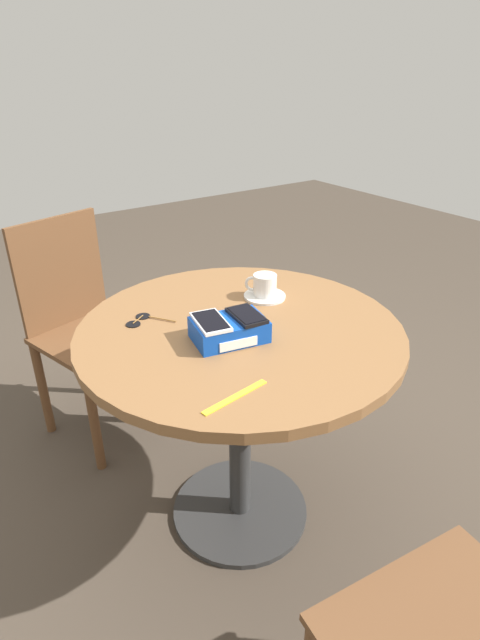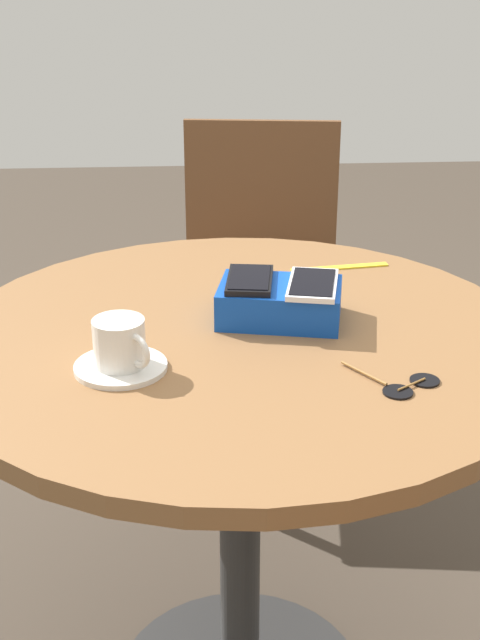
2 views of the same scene
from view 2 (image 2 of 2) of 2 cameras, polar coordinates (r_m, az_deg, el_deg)
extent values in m
cylinder|color=#2D2D2D|center=(1.56, 0.00, -13.16)|extent=(0.07, 0.07, 0.68)
cylinder|color=brown|center=(1.38, 0.00, -1.33)|extent=(0.92, 0.92, 0.03)
cube|color=#0F42AD|center=(1.40, 2.56, 1.13)|extent=(0.21, 0.16, 0.06)
cube|color=white|center=(1.47, 2.79, 1.71)|extent=(0.10, 0.02, 0.03)
cube|color=silver|center=(1.39, 4.67, 2.26)|extent=(0.10, 0.14, 0.01)
cube|color=black|center=(1.39, 4.68, 2.46)|extent=(0.09, 0.13, 0.00)
cube|color=black|center=(1.40, 0.62, 2.56)|extent=(0.09, 0.13, 0.01)
cube|color=black|center=(1.40, 0.62, 2.77)|extent=(0.08, 0.12, 0.00)
cylinder|color=silver|center=(1.26, -7.64, -2.99)|extent=(0.13, 0.13, 0.01)
cylinder|color=silver|center=(1.25, -7.74, -1.43)|extent=(0.07, 0.07, 0.07)
cylinder|color=brown|center=(1.24, -7.81, -0.25)|extent=(0.06, 0.06, 0.00)
torus|color=silver|center=(1.22, -6.58, -1.99)|extent=(0.04, 0.04, 0.05)
cube|color=yellow|center=(1.64, 6.40, 3.37)|extent=(0.18, 0.04, 0.00)
cylinder|color=black|center=(1.25, 11.73, -3.82)|extent=(0.04, 0.04, 0.00)
cylinder|color=black|center=(1.21, 10.07, -4.56)|extent=(0.04, 0.04, 0.00)
cylinder|color=olive|center=(1.23, 10.92, -4.06)|extent=(0.05, 0.03, 0.00)
cylinder|color=olive|center=(1.25, 7.92, -3.37)|extent=(0.05, 0.07, 0.00)
cube|color=brown|center=(2.25, 1.16, 2.02)|extent=(0.47, 0.47, 0.02)
cube|color=brown|center=(2.38, 1.38, 8.25)|extent=(0.40, 0.07, 0.37)
cylinder|color=brown|center=(2.20, -4.08, -5.45)|extent=(0.04, 0.04, 0.45)
cylinder|color=brown|center=(2.19, 5.98, -5.69)|extent=(0.04, 0.04, 0.45)
cylinder|color=brown|center=(2.54, -3.06, -1.24)|extent=(0.04, 0.04, 0.45)
cylinder|color=brown|center=(2.53, 5.62, -1.43)|extent=(0.04, 0.04, 0.45)
camera|label=1|loc=(2.39, 17.15, 24.88)|focal=28.00mm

